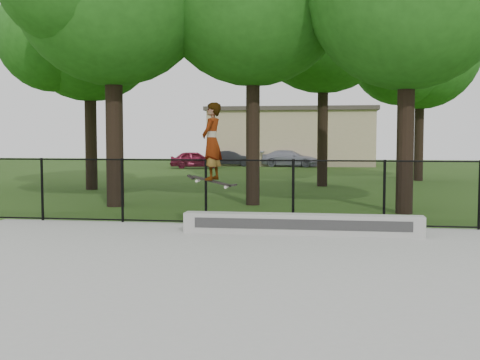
{
  "coord_description": "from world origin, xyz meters",
  "views": [
    {
      "loc": [
        0.8,
        -7.57,
        2.03
      ],
      "look_at": [
        -0.95,
        4.2,
        1.2
      ],
      "focal_mm": 45.0,
      "sensor_mm": 36.0,
      "label": 1
    }
  ],
  "objects_px": {
    "skater_airborne": "(212,143)",
    "grind_ledge": "(302,224)",
    "car_a": "(195,160)",
    "car_c": "(290,158)",
    "car_b": "(233,158)"
  },
  "relations": [
    {
      "from": "car_a",
      "to": "skater_airborne",
      "type": "bearing_deg",
      "value": 177.7
    },
    {
      "from": "car_b",
      "to": "car_c",
      "type": "distance_m",
      "value": 4.19
    },
    {
      "from": "skater_airborne",
      "to": "car_b",
      "type": "bearing_deg",
      "value": 98.41
    },
    {
      "from": "car_a",
      "to": "car_b",
      "type": "bearing_deg",
      "value": -47.53
    },
    {
      "from": "car_c",
      "to": "car_a",
      "type": "bearing_deg",
      "value": 124.83
    },
    {
      "from": "grind_ledge",
      "to": "car_a",
      "type": "distance_m",
      "value": 28.61
    },
    {
      "from": "car_a",
      "to": "skater_airborne",
      "type": "xyz_separation_m",
      "value": [
        6.59,
        -27.49,
        1.35
      ]
    },
    {
      "from": "grind_ledge",
      "to": "car_b",
      "type": "xyz_separation_m",
      "value": [
        -6.39,
        30.63,
        0.29
      ]
    },
    {
      "from": "car_b",
      "to": "car_a",
      "type": "bearing_deg",
      "value": 153.35
    },
    {
      "from": "car_a",
      "to": "car_b",
      "type": "distance_m",
      "value": 3.87
    },
    {
      "from": "skater_airborne",
      "to": "grind_ledge",
      "type": "bearing_deg",
      "value": 4.74
    },
    {
      "from": "grind_ledge",
      "to": "car_a",
      "type": "bearing_deg",
      "value": 107.14
    },
    {
      "from": "car_a",
      "to": "car_c",
      "type": "xyz_separation_m",
      "value": [
        6.21,
        3.02,
        0.01
      ]
    },
    {
      "from": "car_a",
      "to": "car_b",
      "type": "relative_size",
      "value": 1.09
    },
    {
      "from": "car_a",
      "to": "car_c",
      "type": "relative_size",
      "value": 0.9
    }
  ]
}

